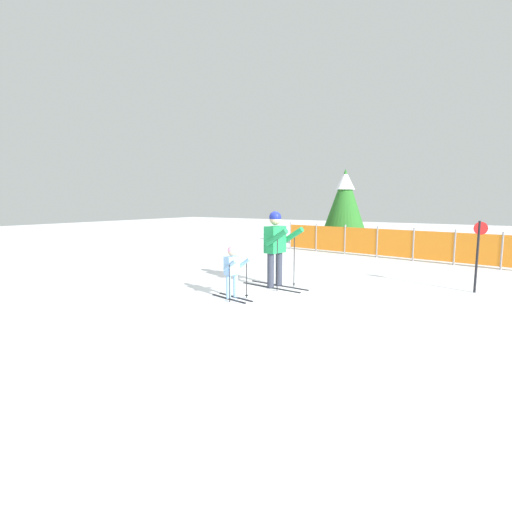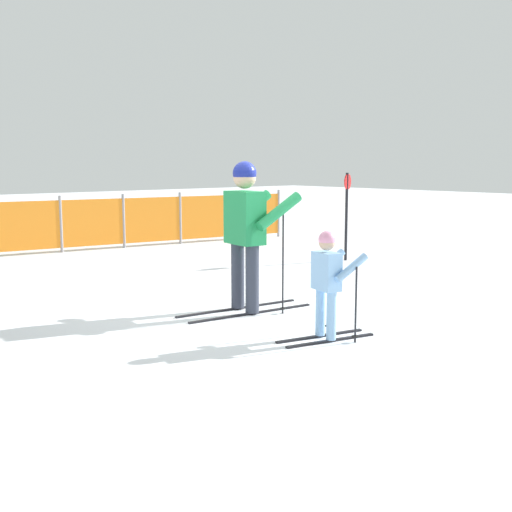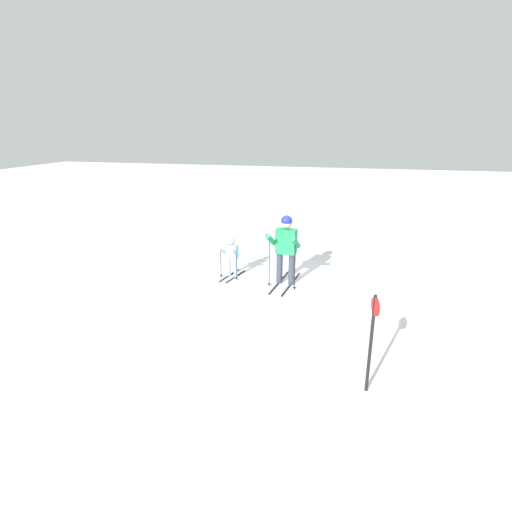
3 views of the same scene
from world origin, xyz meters
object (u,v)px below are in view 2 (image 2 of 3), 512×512
(safety_fence, at_px, (93,223))
(skier_adult, at_px, (247,222))
(skier_child, at_px, (328,277))
(trail_marker, at_px, (347,207))

(safety_fence, bearing_deg, skier_adult, -100.48)
(skier_child, height_order, safety_fence, safety_fence)
(skier_child, distance_m, trail_marker, 5.32)
(safety_fence, xyz_separation_m, trail_marker, (2.80, -4.22, 0.41))
(skier_adult, height_order, safety_fence, skier_adult)
(trail_marker, bearing_deg, safety_fence, 123.57)
(skier_child, height_order, trail_marker, trail_marker)
(safety_fence, height_order, trail_marker, trail_marker)
(safety_fence, bearing_deg, trail_marker, -56.43)
(skier_adult, bearing_deg, safety_fence, 86.69)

